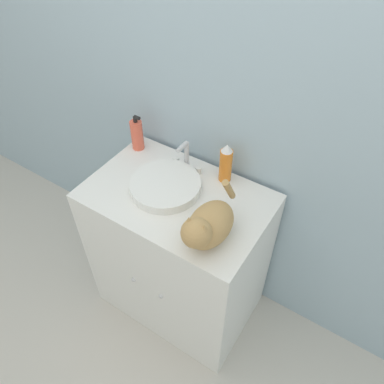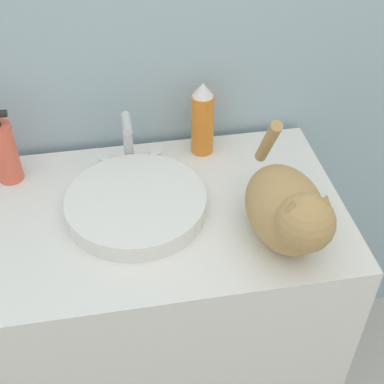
% 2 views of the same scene
% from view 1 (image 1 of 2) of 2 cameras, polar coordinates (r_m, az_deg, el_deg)
% --- Properties ---
extents(ground_plane, '(8.00, 8.00, 0.00)m').
position_cam_1_polar(ground_plane, '(2.34, -5.72, -20.56)').
color(ground_plane, beige).
extents(wall_back, '(6.00, 0.05, 2.50)m').
position_cam_1_polar(wall_back, '(1.71, 3.53, 14.03)').
color(wall_back, '#9EB7C6').
rests_on(wall_back, ground_plane).
extents(vanity_cabinet, '(0.85, 0.56, 0.91)m').
position_cam_1_polar(vanity_cabinet, '(2.05, -2.00, -9.48)').
color(vanity_cabinet, white).
rests_on(vanity_cabinet, ground_plane).
extents(sink_basin, '(0.33, 0.33, 0.04)m').
position_cam_1_polar(sink_basin, '(1.72, -4.08, 0.99)').
color(sink_basin, white).
rests_on(sink_basin, vanity_cabinet).
extents(faucet, '(0.16, 0.09, 0.16)m').
position_cam_1_polar(faucet, '(1.80, -0.93, 5.27)').
color(faucet, silver).
rests_on(faucet, vanity_cabinet).
extents(cat, '(0.17, 0.37, 0.23)m').
position_cam_1_polar(cat, '(1.47, 2.40, -5.13)').
color(cat, tan).
rests_on(cat, vanity_cabinet).
extents(soap_bottle, '(0.06, 0.06, 0.20)m').
position_cam_1_polar(soap_bottle, '(1.94, -8.37, 8.65)').
color(soap_bottle, '#EF6047').
rests_on(soap_bottle, vanity_cabinet).
extents(spray_bottle, '(0.06, 0.06, 0.20)m').
position_cam_1_polar(spray_bottle, '(1.72, 5.17, 4.41)').
color(spray_bottle, orange).
rests_on(spray_bottle, vanity_cabinet).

